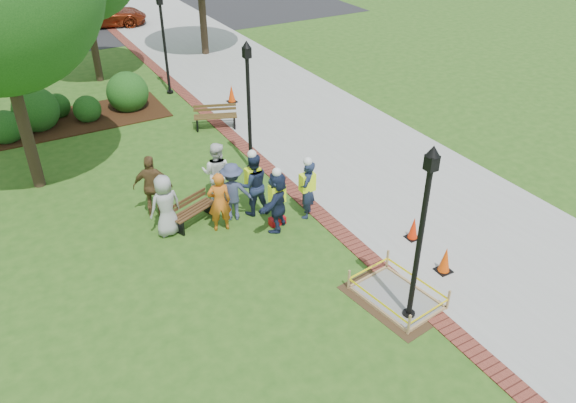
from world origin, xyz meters
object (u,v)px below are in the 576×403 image
bench_near (194,216)px  hivis_worker_b (307,188)px  cone_front (445,260)px  hivis_worker_c (253,183)px  hivis_worker_a (277,199)px  wet_concrete_pad (397,291)px  lamp_near (422,225)px

bench_near → hivis_worker_b: hivis_worker_b is taller
cone_front → hivis_worker_c: bearing=121.3°
hivis_worker_a → cone_front: bearing=-54.4°
hivis_worker_c → wet_concrete_pad: bearing=-76.0°
wet_concrete_pad → hivis_worker_a: (-1.02, 3.95, 0.70)m
wet_concrete_pad → hivis_worker_a: 4.14m
hivis_worker_b → hivis_worker_a: bearing=-172.7°
hivis_worker_a → hivis_worker_c: bearing=101.8°
lamp_near → wet_concrete_pad: bearing=78.2°
cone_front → hivis_worker_a: 4.63m
cone_front → hivis_worker_a: (-2.68, 3.73, 0.59)m
cone_front → lamp_near: (-1.78, -0.80, 2.13)m
cone_front → hivis_worker_c: size_ratio=0.36×
bench_near → lamp_near: size_ratio=0.35×
lamp_near → hivis_worker_c: lamp_near is taller
cone_front → hivis_worker_a: bearing=125.6°
wet_concrete_pad → bench_near: 6.08m
wet_concrete_pad → hivis_worker_a: size_ratio=1.32×
hivis_worker_c → hivis_worker_a: bearing=-78.2°
wet_concrete_pad → hivis_worker_b: bearing=89.9°
cone_front → hivis_worker_b: 4.24m
wet_concrete_pad → cone_front: (1.66, 0.22, 0.12)m
wet_concrete_pad → cone_front: cone_front is taller
lamp_near → hivis_worker_a: size_ratio=2.25×
cone_front → hivis_worker_b: size_ratio=0.39×
wet_concrete_pad → lamp_near: lamp_near is taller
hivis_worker_b → hivis_worker_c: (-1.24, 0.89, 0.06)m
hivis_worker_a → hivis_worker_b: 1.04m
cone_front → lamp_near: lamp_near is taller
hivis_worker_b → hivis_worker_c: 1.53m
lamp_near → hivis_worker_b: lamp_near is taller
wet_concrete_pad → hivis_worker_c: 5.18m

